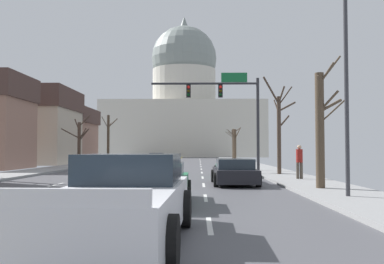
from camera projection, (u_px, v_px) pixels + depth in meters
name	position (u px, v px, depth m)	size (l,w,h in m)	color
ground	(91.00, 204.00, 12.66)	(20.00, 180.00, 0.20)	#4E4E53
signal_gantry	(228.00, 101.00, 30.61)	(7.91, 0.41, 7.16)	#28282D
street_lamp_right	(337.00, 61.00, 14.01)	(2.27, 0.24, 7.54)	#333338
capitol_building	(184.00, 107.00, 95.14)	(34.96, 19.68, 32.11)	beige
sedan_near_00	(230.00, 168.00, 25.69)	(2.00, 4.25, 1.13)	#1E7247
sedan_near_01	(234.00, 173.00, 20.03)	(2.14, 4.53, 1.22)	black
sedan_near_02	(157.00, 184.00, 12.98)	(2.07, 4.32, 1.28)	#1E7247
pickup_truck_near_03	(123.00, 202.00, 7.61)	(2.43, 5.66, 1.59)	silver
sedan_oncoming_00	(108.00, 161.00, 38.23)	(2.22, 4.65, 1.28)	silver
sedan_oncoming_01	(157.00, 159.00, 48.62)	(2.13, 4.70, 1.24)	black
flank_building_00	(33.00, 126.00, 47.13)	(9.01, 9.50, 8.44)	#B2A38E
flank_building_03	(41.00, 135.00, 56.58)	(14.01, 9.44, 7.16)	#8C6656
bare_tree_00	(235.00, 144.00, 53.05)	(1.78, 1.90, 4.26)	#4C3D2D
bare_tree_01	(108.00, 137.00, 52.93)	(1.99, 1.75, 5.86)	#4C3D2D
bare_tree_02	(321.00, 127.00, 16.80)	(1.52, 1.04, 5.40)	#4C3D2D
bare_tree_04	(233.00, 143.00, 66.88)	(2.49, 1.26, 5.02)	#4C3D2D
bare_tree_05	(79.00, 141.00, 41.52)	(2.77, 2.09, 4.91)	#423328
bare_tree_06	(279.00, 128.00, 26.27)	(2.28, 1.33, 6.06)	#423328
pedestrian_01	(299.00, 160.00, 21.90)	(0.35, 0.34, 1.77)	#4C4238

